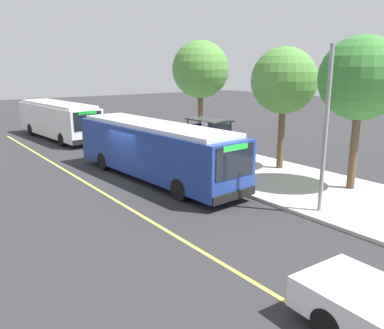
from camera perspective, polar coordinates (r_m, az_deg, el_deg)
ground_plane at (r=21.22m, az=-9.03°, el=-1.93°), size 120.00×120.00×0.00m
sidewalk_curb at (r=24.44m, az=3.51°, el=0.49°), size 44.00×6.40×0.15m
lane_stripe_center at (r=20.35m, az=-14.53°, el=-2.88°), size 36.00×0.14×0.01m
transit_bus_main at (r=20.49m, az=-5.43°, el=2.27°), size 11.69×3.31×2.95m
transit_bus_second at (r=34.17m, az=-18.75°, el=6.23°), size 10.82×3.40×2.95m
bus_shelter at (r=24.65m, az=2.46°, el=4.98°), size 2.90×1.60×2.48m
waiting_bench at (r=24.81m, az=2.88°, el=2.02°), size 1.60×0.48×0.95m
route_sign_post at (r=20.84m, az=1.81°, el=3.47°), size 0.44×0.08×2.80m
pedestrian_commuter at (r=22.47m, az=1.35°, el=2.05°), size 0.24×0.40×1.69m
street_tree_near_shelter at (r=28.50m, az=1.24°, el=13.51°), size 4.00×4.00×7.42m
street_tree_upstreet at (r=22.37m, az=13.15°, el=11.65°), size 3.59×3.59×6.66m
street_tree_downstreet at (r=19.43m, az=23.20°, el=11.31°), size 3.75×3.75×6.97m
utility_pole at (r=15.90m, az=18.72°, el=4.60°), size 0.16×0.16×6.40m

